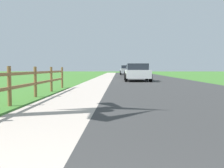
{
  "coord_description": "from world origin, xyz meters",
  "views": [
    {
      "loc": [
        0.58,
        -0.14,
        1.06
      ],
      "look_at": [
        0.35,
        9.07,
        0.49
      ],
      "focal_mm": 41.17,
      "sensor_mm": 36.0,
      "label": 1
    }
  ],
  "objects_px": {
    "parked_suv_white": "(137,72)",
    "parked_car_blue": "(125,70)",
    "parked_car_black": "(134,71)",
    "parked_car_silver": "(127,70)"
  },
  "relations": [
    {
      "from": "parked_car_silver",
      "to": "parked_car_blue",
      "type": "relative_size",
      "value": 1.05
    },
    {
      "from": "parked_car_black",
      "to": "parked_car_blue",
      "type": "relative_size",
      "value": 0.94
    },
    {
      "from": "parked_car_black",
      "to": "parked_car_blue",
      "type": "distance_m",
      "value": 20.6
    },
    {
      "from": "parked_car_silver",
      "to": "parked_car_blue",
      "type": "height_order",
      "value": "parked_car_silver"
    },
    {
      "from": "parked_suv_white",
      "to": "parked_car_blue",
      "type": "distance_m",
      "value": 30.11
    },
    {
      "from": "parked_suv_white",
      "to": "parked_car_black",
      "type": "xyz_separation_m",
      "value": [
        0.25,
        9.51,
        0.03
      ]
    },
    {
      "from": "parked_car_black",
      "to": "parked_car_silver",
      "type": "relative_size",
      "value": 0.9
    },
    {
      "from": "parked_suv_white",
      "to": "parked_car_blue",
      "type": "bearing_deg",
      "value": 90.39
    },
    {
      "from": "parked_suv_white",
      "to": "parked_car_black",
      "type": "height_order",
      "value": "parked_car_black"
    },
    {
      "from": "parked_suv_white",
      "to": "parked_car_blue",
      "type": "xyz_separation_m",
      "value": [
        -0.2,
        30.11,
        0.03
      ]
    }
  ]
}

